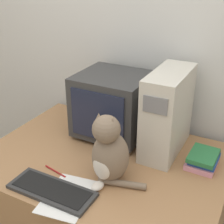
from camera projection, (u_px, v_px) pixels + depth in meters
name	position (u px, v px, depth m)	size (l,w,h in m)	color
wall_back	(145.00, 45.00, 1.97)	(7.00, 0.05, 2.50)	silver
desk	(104.00, 206.00, 1.92)	(1.34, 0.97, 0.73)	#9E7047
crt_monitor	(113.00, 105.00, 1.91)	(0.42, 0.40, 0.40)	#333333
computer_tower	(167.00, 112.00, 1.74)	(0.18, 0.43, 0.48)	beige
keyboard	(52.00, 190.00, 1.50)	(0.43, 0.17, 0.02)	#2D2D2D
cat	(109.00, 153.00, 1.52)	(0.31, 0.25, 0.37)	#7A6651
book_stack	(203.00, 160.00, 1.68)	(0.16, 0.19, 0.08)	pink
pen	(55.00, 171.00, 1.64)	(0.15, 0.04, 0.01)	maroon
paper_sheet	(68.00, 196.00, 1.47)	(0.25, 0.32, 0.00)	white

